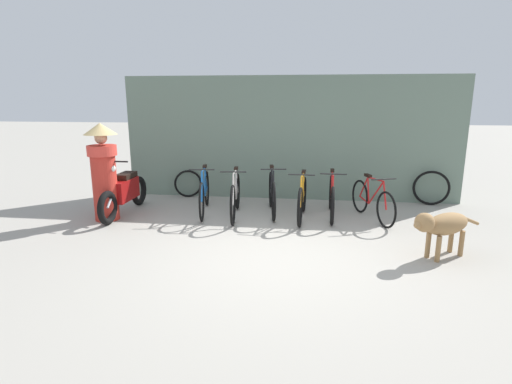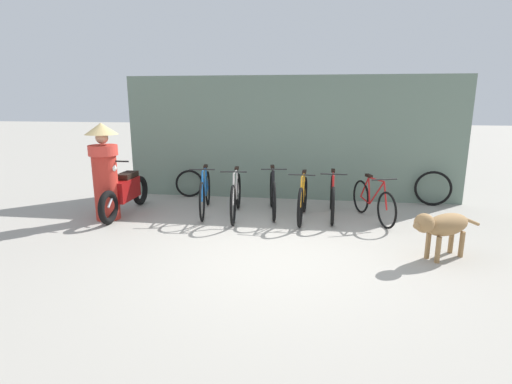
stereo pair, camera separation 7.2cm
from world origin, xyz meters
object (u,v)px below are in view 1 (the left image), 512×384
at_px(bicycle_2, 272,194).
at_px(bicycle_3, 302,199).
at_px(bicycle_4, 332,197).
at_px(motorcycle, 124,192).
at_px(stray_dog, 443,225).
at_px(bicycle_5, 372,201).
at_px(spare_tire_right, 431,188).
at_px(bicycle_0, 204,193).
at_px(person_in_robes, 103,168).
at_px(bicycle_1, 235,196).
at_px(spare_tire_left, 188,184).

xyz_separation_m(bicycle_2, bicycle_3, (0.57, -0.26, -0.02)).
bearing_deg(bicycle_4, motorcycle, -83.10).
bearing_deg(stray_dog, bicycle_5, -103.02).
height_order(bicycle_3, spare_tire_right, bicycle_3).
xyz_separation_m(bicycle_0, person_in_robes, (-1.64, -0.67, 0.56)).
xyz_separation_m(motorcycle, spare_tire_right, (5.94, 1.43, -0.06)).
xyz_separation_m(bicycle_1, bicycle_2, (0.66, 0.27, 0.00)).
bearing_deg(bicycle_3, motorcycle, -84.48).
bearing_deg(bicycle_4, person_in_robes, -78.07).
height_order(bicycle_3, spare_tire_left, bicycle_3).
relative_size(bicycle_0, person_in_robes, 1.03).
relative_size(bicycle_0, bicycle_5, 1.16).
relative_size(motorcycle, person_in_robes, 1.11).
distance_m(bicycle_0, stray_dog, 4.17).
xyz_separation_m(bicycle_4, person_in_robes, (-4.04, -0.74, 0.58)).
height_order(stray_dog, spare_tire_right, spare_tire_right).
xyz_separation_m(bicycle_4, spare_tire_right, (2.06, 1.07, 0.00)).
distance_m(bicycle_5, spare_tire_left, 3.97).
height_order(bicycle_0, spare_tire_left, bicycle_0).
bearing_deg(stray_dog, bicycle_0, -59.36).
height_order(bicycle_0, bicycle_1, bicycle_1).
height_order(bicycle_3, bicycle_5, bicycle_3).
relative_size(bicycle_3, motorcycle, 0.85).
xyz_separation_m(bicycle_2, spare_tire_right, (3.17, 1.04, -0.02)).
xyz_separation_m(bicycle_0, motorcycle, (-1.48, -0.29, 0.04)).
bearing_deg(bicycle_5, bicycle_1, -106.46).
bearing_deg(person_in_robes, stray_dog, -146.98).
xyz_separation_m(bicycle_4, bicycle_5, (0.71, -0.12, -0.01)).
xyz_separation_m(bicycle_0, bicycle_5, (3.11, -0.05, -0.04)).
bearing_deg(bicycle_1, motorcycle, -92.37).
bearing_deg(person_in_robes, motorcycle, -68.91).
xyz_separation_m(bicycle_5, motorcycle, (-4.59, -0.24, 0.08)).
relative_size(bicycle_4, person_in_robes, 1.00).
height_order(bicycle_5, spare_tire_right, bicycle_5).
relative_size(bicycle_5, spare_tire_right, 2.14).
bearing_deg(bicycle_0, person_in_robes, -77.47).
distance_m(bicycle_1, stray_dog, 3.53).
distance_m(bicycle_3, motorcycle, 3.34).
bearing_deg(bicycle_1, bicycle_3, 84.76).
bearing_deg(bicycle_0, bicycle_2, 85.03).
bearing_deg(bicycle_3, spare_tire_right, 119.73).
height_order(bicycle_4, bicycle_5, bicycle_4).
bearing_deg(spare_tire_left, motorcycle, -119.05).
distance_m(bicycle_2, bicycle_5, 1.83).
bearing_deg(motorcycle, bicycle_3, 91.91).
xyz_separation_m(bicycle_1, bicycle_4, (1.77, 0.24, -0.02)).
distance_m(bicycle_5, motorcycle, 4.59).
height_order(bicycle_1, spare_tire_left, bicycle_1).
height_order(bicycle_0, stray_dog, bicycle_0).
bearing_deg(stray_dog, motorcycle, -50.00).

